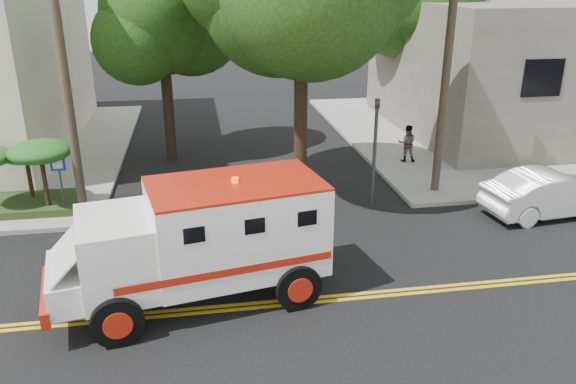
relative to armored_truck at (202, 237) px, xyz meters
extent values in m
plane|color=black|center=(1.91, -0.51, -1.63)|extent=(100.00, 100.00, 0.00)
cube|color=gray|center=(15.41, 12.99, -1.55)|extent=(17.00, 17.00, 0.15)
cube|color=#5F5852|center=(16.91, 13.49, 1.52)|extent=(14.00, 12.00, 6.00)
cylinder|color=#382D23|center=(-3.69, 5.49, 2.87)|extent=(0.28, 0.28, 9.00)
cylinder|color=#382D23|center=(8.21, 5.69, 2.87)|extent=(0.28, 0.28, 9.00)
cylinder|color=black|center=(3.41, 5.99, 1.87)|extent=(0.44, 0.44, 7.00)
cylinder|color=black|center=(-1.09, 11.49, 1.17)|extent=(0.44, 0.44, 5.60)
sphere|color=#11360E|center=(-1.09, 11.49, 3.97)|extent=(3.92, 3.92, 3.92)
sphere|color=#11360E|center=(-0.25, 10.93, 4.39)|extent=(3.36, 3.36, 3.36)
cylinder|color=black|center=(10.41, 15.49, 1.35)|extent=(0.44, 0.44, 5.95)
sphere|color=#11360E|center=(10.41, 15.49, 4.32)|extent=(4.20, 4.20, 4.20)
cylinder|color=#3F3F42|center=(5.71, 5.09, 0.17)|extent=(0.12, 0.12, 3.60)
imported|color=#3F3F42|center=(5.71, 5.09, 1.52)|extent=(0.15, 0.18, 0.90)
cylinder|color=#3F3F42|center=(-4.29, 5.69, -0.63)|extent=(0.06, 0.06, 2.00)
cube|color=#0C33A5|center=(-4.29, 5.63, 0.17)|extent=(0.45, 0.03, 0.45)
cube|color=#1E3314|center=(-5.59, 6.29, -1.36)|extent=(3.20, 2.00, 0.24)
cylinder|color=black|center=(-5.49, 6.69, -0.56)|extent=(0.14, 0.14, 1.36)
ellipsoid|color=#194A16|center=(-5.49, 6.69, 0.21)|extent=(1.55, 1.55, 0.54)
cylinder|color=black|center=(-4.79, 5.79, -0.40)|extent=(0.14, 0.14, 1.68)
ellipsoid|color=#194A16|center=(-4.79, 5.79, 0.55)|extent=(1.91, 1.91, 0.66)
cube|color=white|center=(0.80, 0.15, 0.12)|extent=(4.26, 2.99, 2.10)
cube|color=white|center=(-1.85, -0.35, -0.08)|extent=(1.98, 2.46, 1.70)
cube|color=black|center=(-2.62, -0.50, 0.37)|extent=(0.38, 1.68, 0.70)
cube|color=white|center=(-2.89, -0.55, -0.58)|extent=(1.26, 2.13, 0.70)
cube|color=#B01E0D|center=(-3.38, -0.64, -0.83)|extent=(0.58, 2.15, 0.35)
cube|color=#B01E0D|center=(0.80, 0.15, 1.20)|extent=(4.26, 2.99, 0.06)
cylinder|color=black|center=(-1.84, -1.49, -1.08)|extent=(1.14, 0.52, 1.10)
cylinder|color=black|center=(-2.26, 0.71, -1.08)|extent=(1.14, 0.52, 1.10)
cylinder|color=black|center=(2.09, -0.74, -1.08)|extent=(1.14, 0.52, 1.10)
cylinder|color=black|center=(1.67, 1.46, -1.08)|extent=(1.14, 0.52, 1.10)
imported|color=silver|center=(11.09, 3.29, -0.90)|extent=(4.59, 2.02, 1.47)
imported|color=gray|center=(10.54, 7.79, -0.62)|extent=(0.67, 0.49, 1.71)
imported|color=gray|center=(8.37, 8.98, -0.73)|extent=(0.85, 0.74, 1.50)
camera|label=1|loc=(0.02, -11.78, 5.58)|focal=35.00mm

